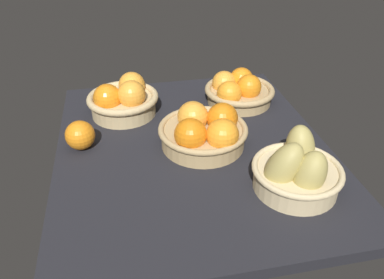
# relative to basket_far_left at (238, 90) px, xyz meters

# --- Properties ---
(market_tray) EXTENTS (0.84, 0.72, 0.03)m
(market_tray) POSITION_rel_basket_far_left_xyz_m (0.22, -0.19, -0.06)
(market_tray) COLOR black
(market_tray) RESTS_ON ground
(basket_far_left) EXTENTS (0.22, 0.22, 0.10)m
(basket_far_left) POSITION_rel_basket_far_left_xyz_m (0.00, 0.00, 0.00)
(basket_far_left) COLOR tan
(basket_far_left) RESTS_ON market_tray
(basket_center) EXTENTS (0.24, 0.24, 0.11)m
(basket_center) POSITION_rel_basket_far_left_xyz_m (0.23, -0.16, 0.01)
(basket_center) COLOR tan
(basket_center) RESTS_ON market_tray
(basket_near_left) EXTENTS (0.22, 0.22, 0.12)m
(basket_near_left) POSITION_rel_basket_far_left_xyz_m (0.01, -0.36, 0.01)
(basket_near_left) COLOR tan
(basket_near_left) RESTS_ON market_tray
(basket_far_right_pears) EXTENTS (0.21, 0.21, 0.15)m
(basket_far_right_pears) POSITION_rel_basket_far_left_xyz_m (0.44, 0.00, 0.01)
(basket_far_right_pears) COLOR #D3BC8C
(basket_far_right_pears) RESTS_ON market_tray
(loose_orange_front_gap) EXTENTS (0.08, 0.08, 0.08)m
(loose_orange_front_gap) POSITION_rel_basket_far_left_xyz_m (0.17, -0.49, -0.00)
(loose_orange_front_gap) COLOR orange
(loose_orange_front_gap) RESTS_ON market_tray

